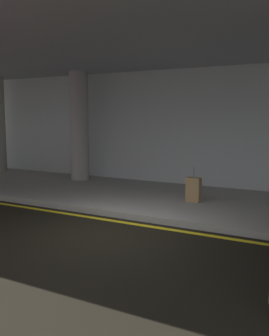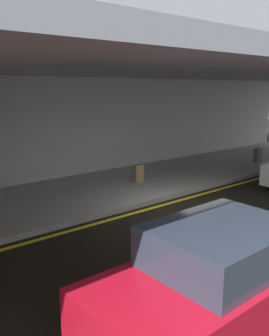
# 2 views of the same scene
# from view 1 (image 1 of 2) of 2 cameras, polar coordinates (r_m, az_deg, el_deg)

# --- Properties ---
(ground_plane) EXTENTS (60.00, 60.00, 0.00)m
(ground_plane) POSITION_cam_1_polar(r_m,az_deg,el_deg) (7.97, -3.68, -9.32)
(ground_plane) COLOR black
(sidewalk) EXTENTS (26.00, 4.20, 0.15)m
(sidewalk) POSITION_cam_1_polar(r_m,az_deg,el_deg) (10.60, 5.51, -4.67)
(sidewalk) COLOR gray
(sidewalk) RESTS_ON ground
(lane_stripe_yellow) EXTENTS (26.00, 0.14, 0.01)m
(lane_stripe_yellow) POSITION_cam_1_polar(r_m,az_deg,el_deg) (8.58, -0.93, -8.05)
(lane_stripe_yellow) COLOR yellow
(lane_stripe_yellow) RESTS_ON ground
(support_column_center) EXTENTS (0.63, 0.63, 3.65)m
(support_column_center) POSITION_cam_1_polar(r_m,az_deg,el_deg) (13.46, -8.09, 6.04)
(support_column_center) COLOR gray
(support_column_center) RESTS_ON sidewalk
(ceiling_overhang) EXTENTS (28.00, 13.20, 0.30)m
(ceiling_overhang) POSITION_cam_1_polar(r_m,az_deg,el_deg) (10.04, 4.59, 16.92)
(ceiling_overhang) COLOR #91949F
(ceiling_overhang) RESTS_ON support_column_far_left
(terminal_back_wall) EXTENTS (26.00, 0.30, 3.80)m
(terminal_back_wall) POSITION_cam_1_polar(r_m,az_deg,el_deg) (12.46, 9.82, 5.54)
(terminal_back_wall) COLOR #B1B2B1
(terminal_back_wall) RESTS_ON ground
(suitcase_upright_secondary) EXTENTS (0.36, 0.22, 0.90)m
(suitcase_upright_secondary) POSITION_cam_1_polar(r_m,az_deg,el_deg) (10.06, 8.62, -3.14)
(suitcase_upright_secondary) COLOR #977249
(suitcase_upright_secondary) RESTS_ON sidewalk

